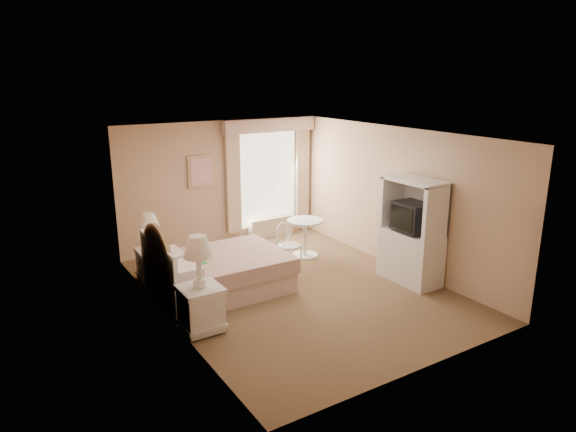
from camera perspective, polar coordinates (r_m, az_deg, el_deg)
room at (r=7.99m, az=0.93°, el=0.13°), size 4.21×5.51×2.51m
window at (r=10.71m, az=-2.07°, el=4.61°), size 2.05×0.22×2.51m
framed_art at (r=10.08m, az=-9.68°, el=4.91°), size 0.52×0.04×0.62m
bed at (r=8.28m, az=-7.97°, el=-6.20°), size 2.06×1.54×1.36m
nightstand_near at (r=7.04m, az=-9.71°, el=-8.79°), size 0.55×0.55×1.33m
nightstand_far at (r=8.93m, az=-14.91°, el=-4.26°), size 0.47×0.47×1.14m
round_table at (r=9.73m, az=1.89°, el=-1.78°), size 0.68×0.68×0.71m
cafe_chair at (r=9.14m, az=-0.15°, el=-2.89°), size 0.52×0.52×0.84m
armoire at (r=8.73m, az=13.57°, el=-2.57°), size 0.53×1.05×1.75m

